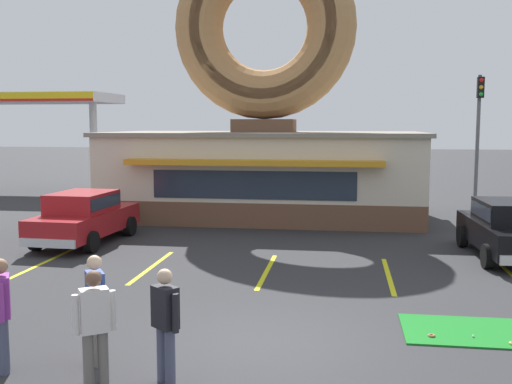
{
  "coord_description": "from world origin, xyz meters",
  "views": [
    {
      "loc": [
        1.24,
        -9.6,
        3.69
      ],
      "look_at": [
        -0.9,
        5.0,
        2.0
      ],
      "focal_mm": 42.0,
      "sensor_mm": 36.0,
      "label": 1
    }
  ],
  "objects": [
    {
      "name": "ground_plane",
      "position": [
        0.0,
        0.0,
        0.0
      ],
      "size": [
        160.0,
        160.0,
        0.0
      ],
      "primitive_type": "plane",
      "color": "#2D2D30"
    },
    {
      "name": "donut_shop_building",
      "position": [
        -1.89,
        13.94,
        3.74
      ],
      "size": [
        12.3,
        6.75,
        10.96
      ],
      "color": "brown",
      "rests_on": "ground"
    },
    {
      "name": "putting_mat",
      "position": [
        4.07,
        1.13,
        0.01
      ],
      "size": [
        3.46,
        1.6,
        0.03
      ],
      "primitive_type": "cube",
      "color": "#197523",
      "rests_on": "ground"
    },
    {
      "name": "mini_donut_mid_centre",
      "position": [
        2.8,
        0.72,
        0.05
      ],
      "size": [
        0.13,
        0.13,
        0.04
      ],
      "primitive_type": "torus",
      "color": "#A5724C",
      "rests_on": "putting_mat"
    },
    {
      "name": "golf_ball",
      "position": [
        3.5,
        0.79,
        0.05
      ],
      "size": [
        0.04,
        0.04,
        0.04
      ],
      "primitive_type": "sphere",
      "color": "white",
      "rests_on": "putting_mat"
    },
    {
      "name": "car_black",
      "position": [
        5.74,
        7.43,
        0.87
      ],
      "size": [
        2.12,
        4.63,
        1.6
      ],
      "color": "black",
      "rests_on": "ground"
    },
    {
      "name": "car_red",
      "position": [
        -6.67,
        7.73,
        0.87
      ],
      "size": [
        2.15,
        4.64,
        1.6
      ],
      "color": "maroon",
      "rests_on": "ground"
    },
    {
      "name": "pedestrian_blue_sweater_man",
      "position": [
        -2.12,
        -2.03,
        0.94
      ],
      "size": [
        0.51,
        0.41,
        1.7
      ],
      "color": "slate",
      "rests_on": "ground"
    },
    {
      "name": "pedestrian_hooded_kid",
      "position": [
        -3.72,
        -1.66,
        0.96
      ],
      "size": [
        0.4,
        0.53,
        1.73
      ],
      "color": "#474C66",
      "rests_on": "ground"
    },
    {
      "name": "pedestrian_clipboard_woman",
      "position": [
        -2.46,
        -1.19,
        0.95
      ],
      "size": [
        0.41,
        0.51,
        1.71
      ],
      "color": "slate",
      "rests_on": "ground"
    },
    {
      "name": "pedestrian_beanie_man",
      "position": [
        -1.21,
        -1.68,
        0.92
      ],
      "size": [
        0.48,
        0.43,
        1.67
      ],
      "color": "#474C66",
      "rests_on": "ground"
    },
    {
      "name": "trash_bin",
      "position": [
        -7.92,
        10.87,
        0.5
      ],
      "size": [
        0.57,
        0.57,
        0.97
      ],
      "color": "#1E662D",
      "rests_on": "ground"
    },
    {
      "name": "traffic_light_pole",
      "position": [
        7.06,
        17.88,
        3.71
      ],
      "size": [
        0.28,
        0.47,
        5.8
      ],
      "color": "#595B60",
      "rests_on": "ground"
    },
    {
      "name": "gas_station_canopy",
      "position": [
        -15.63,
        21.12,
        4.86
      ],
      "size": [
        9.0,
        4.46,
        5.3
      ],
      "color": "silver",
      "rests_on": "ground"
    },
    {
      "name": "parking_stripe_far_left",
      "position": [
        -6.63,
        5.0,
        0.0
      ],
      "size": [
        0.12,
        3.6,
        0.01
      ],
      "primitive_type": "cube",
      "color": "yellow",
      "rests_on": "ground"
    },
    {
      "name": "parking_stripe_left",
      "position": [
        -3.63,
        5.0,
        0.0
      ],
      "size": [
        0.12,
        3.6,
        0.01
      ],
      "primitive_type": "cube",
      "color": "yellow",
      "rests_on": "ground"
    },
    {
      "name": "parking_stripe_mid_left",
      "position": [
        -0.63,
        5.0,
        0.0
      ],
      "size": [
        0.12,
        3.6,
        0.01
      ],
      "primitive_type": "cube",
      "color": "yellow",
      "rests_on": "ground"
    },
    {
      "name": "parking_stripe_centre",
      "position": [
        2.37,
        5.0,
        0.0
      ],
      "size": [
        0.12,
        3.6,
        0.01
      ],
      "primitive_type": "cube",
      "color": "yellow",
      "rests_on": "ground"
    }
  ]
}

